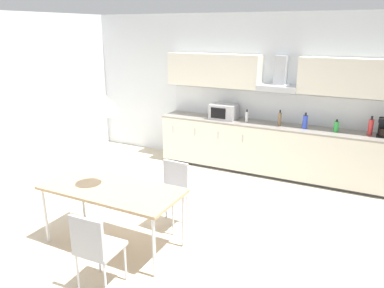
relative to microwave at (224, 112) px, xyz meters
The scene contains 16 objects.
ground_plane 2.78m from the microwave, 87.80° to the right, with size 9.29×8.57×0.02m, color beige.
wall_back 0.50m from the microwave, 73.91° to the left, with size 7.43×0.10×2.84m, color silver.
kitchen_counter 1.14m from the microwave, ahead, with size 4.29×0.61×0.93m.
backsplash_tile 1.01m from the microwave, 16.16° to the left, with size 4.27×0.02×0.52m, color silver.
upper_wall_cabinets 1.22m from the microwave, ahead, with size 4.27×0.40×0.60m.
microwave is the anchor object (origin of this frame).
coffee_maker 2.70m from the microwave, ahead, with size 0.18×0.19×0.30m.
bottle_blue 1.50m from the microwave, ahead, with size 0.08×0.08×0.28m.
bottle_white 0.47m from the microwave, ahead, with size 0.06×0.06×0.23m.
bottle_brown 1.06m from the microwave, ahead, with size 0.06×0.06×0.28m.
bottle_green 2.00m from the microwave, ahead, with size 0.08×0.08×0.21m.
bottle_red 2.51m from the microwave, ahead, with size 0.08×0.08×0.31m.
dining_table 3.21m from the microwave, 92.28° to the right, with size 1.69×0.77×0.76m.
chair_far_right 2.49m from the microwave, 83.90° to the right, with size 0.42×0.42×0.87m.
chair_near_right 4.00m from the microwave, 86.28° to the right, with size 0.42×0.42×0.87m.
pendant_lamp 3.27m from the microwave, 92.28° to the right, with size 0.32×0.32×0.22m, color silver.
Camera 1 is at (2.46, -3.83, 2.57)m, focal length 35.00 mm.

